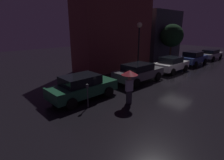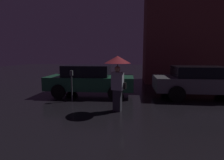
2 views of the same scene
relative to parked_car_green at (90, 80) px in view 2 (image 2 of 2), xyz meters
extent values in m
cube|color=brown|center=(7.39, 5.09, 3.33)|extent=(8.74, 3.00, 8.23)
cube|color=#1E5638|center=(0.04, 0.00, -0.14)|extent=(4.29, 1.84, 0.64)
cube|color=black|center=(-0.13, 0.00, 0.45)|extent=(2.24, 1.59, 0.54)
cylinder|color=black|center=(1.37, 0.88, -0.46)|extent=(0.66, 0.22, 0.66)
cylinder|color=black|center=(1.37, -0.88, -0.46)|extent=(0.66, 0.22, 0.66)
cylinder|color=black|center=(-1.28, 0.88, -0.46)|extent=(0.66, 0.22, 0.66)
cylinder|color=black|center=(-1.28, -0.88, -0.46)|extent=(0.66, 0.22, 0.66)
cube|color=slate|center=(5.42, 0.01, -0.11)|extent=(4.45, 1.84, 0.64)
cube|color=black|center=(5.24, 0.01, 0.46)|extent=(2.31, 1.62, 0.49)
cylinder|color=black|center=(6.79, 0.93, -0.43)|extent=(0.71, 0.22, 0.71)
cylinder|color=black|center=(4.04, 0.93, -0.43)|extent=(0.71, 0.22, 0.71)
cylinder|color=black|center=(4.04, -0.91, -0.43)|extent=(0.71, 0.22, 0.71)
cube|color=#383842|center=(1.60, -2.41, -0.40)|extent=(0.33, 0.27, 0.77)
cube|color=#B2B7C6|center=(1.60, -2.41, 0.31)|extent=(0.46, 0.31, 0.64)
sphere|color=tan|center=(1.60, -2.41, 0.73)|extent=(0.21, 0.21, 0.21)
cylinder|color=black|center=(1.60, -2.41, 0.56)|extent=(0.02, 0.02, 0.76)
cone|color=#B2333D|center=(1.60, -2.41, 1.07)|extent=(0.94, 0.94, 0.26)
cube|color=black|center=(1.83, -2.41, 0.15)|extent=(0.18, 0.14, 0.22)
cylinder|color=#4C5154|center=(-0.49, -1.27, -0.22)|extent=(0.06, 0.06, 1.13)
cube|color=#4C5154|center=(-0.49, -1.27, 0.46)|extent=(0.12, 0.10, 0.22)
camera|label=1|loc=(-5.46, -8.72, 3.46)|focal=28.00mm
camera|label=2|loc=(2.09, -8.51, 1.22)|focal=28.00mm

